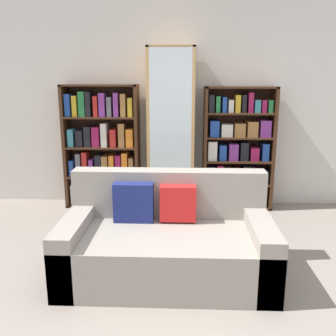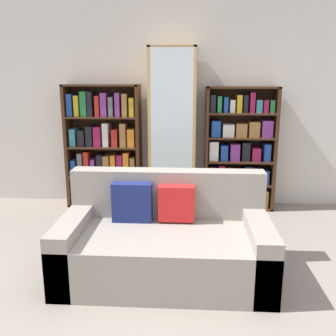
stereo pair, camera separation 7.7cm
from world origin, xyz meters
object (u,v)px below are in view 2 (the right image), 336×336
Objects in this scene: wine_bottle at (200,225)px; bookshelf_right at (239,151)px; couch at (165,242)px; bookshelf_left at (104,148)px; display_cabinet at (172,131)px.

bookshelf_right is at bearing 63.60° from wine_bottle.
wine_bottle is at bearing 66.44° from couch.
wine_bottle is at bearing -39.49° from bookshelf_left.
wine_bottle is at bearing -116.40° from bookshelf_right.
bookshelf_left is 1.76m from wine_bottle.
bookshelf_right is (0.88, 0.02, -0.27)m from display_cabinet.
display_cabinet is 5.54× the size of wine_bottle.
wine_bottle is (-0.52, -1.05, -0.61)m from bookshelf_right.
bookshelf_right reaches higher than wine_bottle.
display_cabinet reaches higher than wine_bottle.
couch is 1.12× the size of bookshelf_right.
display_cabinet reaches higher than bookshelf_left.
bookshelf_right is at bearing 1.05° from display_cabinet.
bookshelf_right is (1.79, 0.00, -0.02)m from bookshelf_left.
couch is 4.76× the size of wine_bottle.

